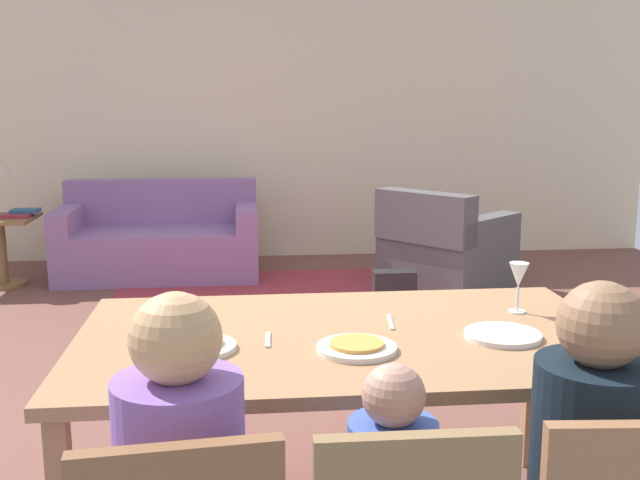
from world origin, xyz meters
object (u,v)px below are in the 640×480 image
at_px(side_table, 1,241).
at_px(book_lower, 16,216).
at_px(plate_near_man, 196,347).
at_px(plate_near_woman, 503,335).
at_px(couch, 160,241).
at_px(dining_table, 348,352).
at_px(wine_glass, 519,277).
at_px(book_upper, 25,211).
at_px(handbag, 394,288).
at_px(plate_near_child, 357,348).
at_px(armchair, 444,250).

bearing_deg(side_table, book_lower, -15.80).
xyz_separation_m(plate_near_man, book_lower, (-1.70, 3.97, -0.18)).
height_order(plate_near_woman, couch, couch).
height_order(plate_near_man, book_lower, plate_near_man).
distance_m(dining_table, wine_glass, 0.70).
bearing_deg(book_upper, handbag, -17.99).
bearing_deg(plate_near_child, plate_near_man, 173.10).
distance_m(plate_near_woman, armchair, 3.68).
height_order(wine_glass, book_lower, wine_glass).
xyz_separation_m(plate_near_woman, book_lower, (-2.69, 3.95, -0.18)).
relative_size(wine_glass, book_lower, 0.85).
bearing_deg(dining_table, armchair, 69.64).
height_order(plate_near_child, handbag, plate_near_child).
bearing_deg(side_table, wine_glass, -51.10).
bearing_deg(armchair, couch, 163.68).
bearing_deg(plate_near_child, book_upper, 117.52).
relative_size(side_table, handbag, 1.81).
distance_m(armchair, side_table, 3.66).
xyz_separation_m(plate_near_man, plate_near_woman, (0.99, 0.02, 0.00)).
distance_m(book_lower, book_upper, 0.11).
xyz_separation_m(wine_glass, couch, (-1.73, 3.97, -0.59)).
bearing_deg(armchair, handbag, -137.58).
height_order(couch, book_lower, couch).
relative_size(armchair, side_table, 2.08).
xyz_separation_m(plate_near_child, book_lower, (-2.20, 4.03, -0.18)).
bearing_deg(book_upper, plate_near_man, -67.87).
distance_m(plate_near_woman, side_table, 4.92).
bearing_deg(plate_near_child, couch, 104.02).
bearing_deg(couch, armchair, -16.32).
bearing_deg(plate_near_man, armchair, 63.56).
relative_size(dining_table, handbag, 5.64).
height_order(wine_glass, handbag, wine_glass).
xyz_separation_m(dining_table, plate_near_woman, (0.50, -0.10, 0.07)).
relative_size(plate_near_woman, armchair, 0.21).
distance_m(couch, book_lower, 1.19).
bearing_deg(book_upper, dining_table, -61.42).
bearing_deg(plate_near_man, wine_glass, 14.68).
xyz_separation_m(plate_near_child, couch, (-1.08, 4.33, -0.47)).
bearing_deg(book_upper, plate_near_child, -62.48).
relative_size(plate_near_man, book_lower, 1.14).
bearing_deg(armchair, wine_glass, -100.96).
bearing_deg(handbag, side_table, 163.94).
relative_size(plate_near_child, book_upper, 1.14).
xyz_separation_m(side_table, book_lower, (0.15, -0.04, 0.22)).
xyz_separation_m(armchair, handbag, (-0.51, -0.47, -0.19)).
xyz_separation_m(couch, armchair, (2.37, -0.69, 0.02)).
xyz_separation_m(plate_near_woman, book_upper, (-2.65, 4.05, -0.15)).
height_order(plate_near_man, handbag, plate_near_man).
bearing_deg(armchair, plate_near_child, -109.43).
height_order(plate_near_man, side_table, plate_near_man).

